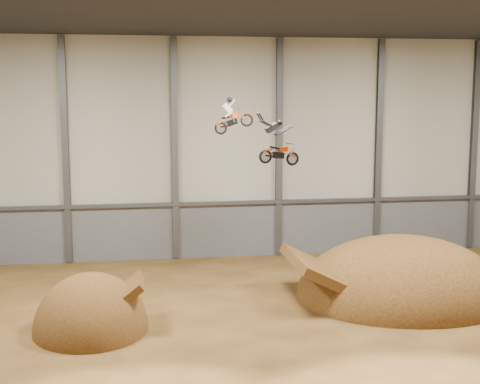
% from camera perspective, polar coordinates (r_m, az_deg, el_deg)
% --- Properties ---
extents(floor, '(40.00, 40.00, 0.00)m').
position_cam_1_polar(floor, '(29.57, 2.86, -12.45)').
color(floor, '#472D13').
rests_on(floor, ground).
extents(back_wall, '(40.00, 0.10, 14.00)m').
position_cam_1_polar(back_wall, '(42.56, -1.11, 3.70)').
color(back_wall, '#B9B6A4').
rests_on(back_wall, ground).
extents(ceiling, '(40.00, 40.00, 0.00)m').
position_cam_1_polar(ceiling, '(27.82, 3.09, 15.57)').
color(ceiling, black).
rests_on(ceiling, back_wall).
extents(lower_band_back, '(39.80, 0.18, 3.50)m').
position_cam_1_polar(lower_band_back, '(43.22, -1.07, -3.26)').
color(lower_band_back, slate).
rests_on(lower_band_back, ground).
extents(steel_rail, '(39.80, 0.35, 0.20)m').
position_cam_1_polar(steel_rail, '(42.74, -1.05, -0.94)').
color(steel_rail, '#47494F').
rests_on(steel_rail, lower_band_back).
extents(steel_column_1, '(0.40, 0.36, 13.90)m').
position_cam_1_polar(steel_column_1, '(42.22, -14.68, 3.39)').
color(steel_column_1, '#47494F').
rests_on(steel_column_1, ground).
extents(steel_column_2, '(0.40, 0.36, 13.90)m').
position_cam_1_polar(steel_column_2, '(42.05, -5.59, 3.61)').
color(steel_column_2, '#47494F').
rests_on(steel_column_2, ground).
extents(steel_column_3, '(0.40, 0.36, 13.90)m').
position_cam_1_polar(steel_column_3, '(42.93, 3.35, 3.73)').
color(steel_column_3, '#47494F').
rests_on(steel_column_3, ground).
extents(steel_column_4, '(0.40, 0.36, 13.90)m').
position_cam_1_polar(steel_column_4, '(44.79, 11.74, 3.77)').
color(steel_column_4, '#47494F').
rests_on(steel_column_4, ground).
extents(steel_column_5, '(0.40, 0.36, 13.90)m').
position_cam_1_polar(steel_column_5, '(47.52, 19.31, 3.73)').
color(steel_column_5, '#47494F').
rests_on(steel_column_5, ground).
extents(takeoff_ramp, '(5.13, 5.91, 5.13)m').
position_cam_1_polar(takeoff_ramp, '(31.40, -12.57, -11.38)').
color(takeoff_ramp, '#3E250F').
rests_on(takeoff_ramp, ground).
extents(landing_ramp, '(11.04, 9.77, 6.37)m').
position_cam_1_polar(landing_ramp, '(36.27, 13.59, -8.68)').
color(landing_ramp, '#3E250F').
rests_on(landing_ramp, ground).
extents(fmx_rider_a, '(2.57, 1.29, 2.33)m').
position_cam_1_polar(fmx_rider_a, '(34.03, -0.38, 6.83)').
color(fmx_rider_a, '#F13E00').
extents(fmx_rider_b, '(2.90, 1.35, 2.48)m').
position_cam_1_polar(fmx_rider_b, '(29.71, 3.31, 4.48)').
color(fmx_rider_b, '#B92500').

